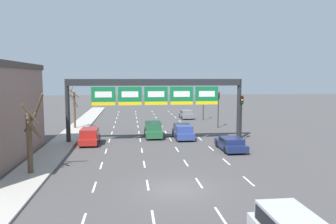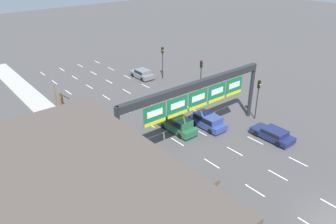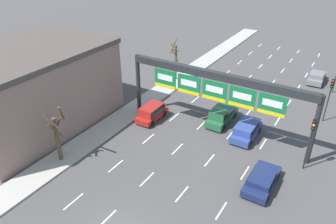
{
  "view_description": "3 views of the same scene",
  "coord_description": "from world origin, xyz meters",
  "views": [
    {
      "loc": [
        -2.68,
        -19.04,
        6.73
      ],
      "look_at": [
        1.18,
        14.23,
        3.22
      ],
      "focal_mm": 35.0,
      "sensor_mm": 36.0,
      "label": 1
    },
    {
      "loc": [
        -21.0,
        -6.21,
        18.13
      ],
      "look_at": [
        -2.06,
        17.07,
        3.24
      ],
      "focal_mm": 35.0,
      "sensor_mm": 36.0,
      "label": 2
    },
    {
      "loc": [
        10.71,
        -10.86,
        17.92
      ],
      "look_at": [
        -2.81,
        11.2,
        3.53
      ],
      "focal_mm": 35.0,
      "sensor_mm": 36.0,
      "label": 3
    }
  ],
  "objects": [
    {
      "name": "car_navy",
      "position": [
        6.59,
        10.03,
        0.67
      ],
      "size": [
        1.99,
        4.53,
        1.22
      ],
      "color": "#19234C",
      "rests_on": "ground_plane"
    },
    {
      "name": "suv_blue",
      "position": [
        3.08,
        16.29,
        0.88
      ],
      "size": [
        1.93,
        4.42,
        1.57
      ],
      "color": "navy",
      "rests_on": "ground_plane"
    },
    {
      "name": "tree_bare_second",
      "position": [
        -9.52,
        4.13,
        2.74
      ],
      "size": [
        1.58,
        1.91,
        5.55
      ],
      "color": "brown",
      "rests_on": "sidewalk_left"
    },
    {
      "name": "traffic_light_far_end",
      "position": [
        9.07,
        23.63,
        3.45
      ],
      "size": [
        0.3,
        0.35,
        4.84
      ],
      "color": "black",
      "rests_on": "ground_plane"
    },
    {
      "name": "sidewalk_left",
      "position": [
        -9.65,
        0.0,
        0.07
      ],
      "size": [
        2.8,
        110.0,
        0.15
      ],
      "color": "#A8A399",
      "rests_on": "ground_plane"
    },
    {
      "name": "traffic_light_near_gantry",
      "position": [
        9.0,
        14.18,
        3.45
      ],
      "size": [
        0.3,
        0.35,
        4.85
      ],
      "color": "black",
      "rests_on": "ground_plane"
    },
    {
      "name": "tree_bare_closest",
      "position": [
        -10.03,
        24.86,
        2.94
      ],
      "size": [
        1.55,
        1.57,
        5.4
      ],
      "color": "brown",
      "rests_on": "sidewalk_left"
    },
    {
      "name": "building_near",
      "position": [
        -17.13,
        7.38,
        4.0
      ],
      "size": [
        11.59,
        16.23,
        7.99
      ],
      "color": "gray",
      "rests_on": "ground_plane"
    },
    {
      "name": "suv_green",
      "position": [
        -0.14,
        17.8,
        0.99
      ],
      "size": [
        1.86,
        4.84,
        1.78
      ],
      "color": "#235B38",
      "rests_on": "ground_plane"
    },
    {
      "name": "suv_red",
      "position": [
        -6.8,
        14.34,
        0.91
      ],
      "size": [
        1.84,
        3.96,
        1.64
      ],
      "color": "maroon",
      "rests_on": "ground_plane"
    },
    {
      "name": "lane_dashes",
      "position": [
        -0.0,
        13.5,
        0.0
      ],
      "size": [
        10.02,
        67.0,
        0.01
      ],
      "color": "white",
      "rests_on": "ground_plane"
    },
    {
      "name": "sign_gantry",
      "position": [
        -0.0,
        15.14,
        5.4
      ],
      "size": [
        18.54,
        0.7,
        6.61
      ],
      "color": "#232628",
      "rests_on": "ground_plane"
    },
    {
      "name": "car_grey",
      "position": [
        6.54,
        34.1,
        0.75
      ],
      "size": [
        1.9,
        4.27,
        1.41
      ],
      "color": "slate",
      "rests_on": "ground_plane"
    }
  ]
}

